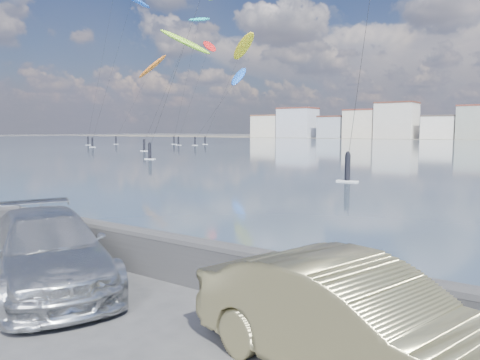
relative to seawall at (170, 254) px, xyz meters
The scene contains 10 objects.
ground 2.76m from the seawall, 90.00° to the right, with size 700.00×700.00×0.00m, color #333335.
seawall is the anchor object (origin of this frame).
car_silver 2.60m from the seawall, 134.38° to the right, with size 2.23×5.49×1.59m, color silver.
car_champagne 5.26m from the seawall, 18.68° to the right, with size 1.71×4.89×1.61m, color tan.
kitesurfer_0 115.68m from the seawall, 130.06° to the left, with size 2.81×14.95×32.74m.
kitesurfer_8 115.24m from the seawall, 136.17° to the left, with size 10.54×13.68×22.99m.
kitesurfer_9 115.63m from the seawall, 124.31° to the left, with size 10.32×18.38×28.65m.
kitesurfer_11 111.56m from the seawall, 128.78° to the left, with size 7.45×17.69×26.64m.
kitesurfer_13 106.00m from the seawall, 124.86° to the left, with size 6.56×19.68×19.72m.
kitesurfer_14 80.06m from the seawall, 131.77° to the left, with size 8.83×17.54×22.33m.
Camera 1 is at (7.21, -4.70, 3.34)m, focal length 35.00 mm.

